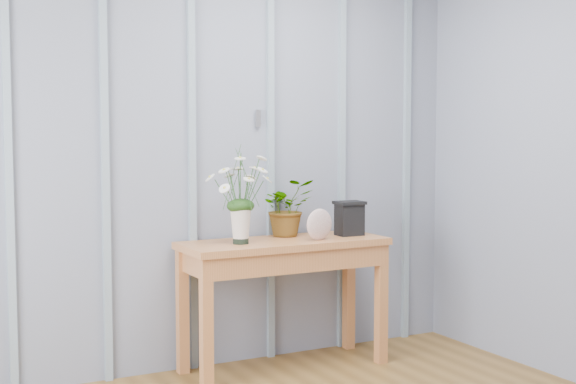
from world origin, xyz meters
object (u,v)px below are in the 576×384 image
daisy_vase (241,182)px  felt_disc_vessel (319,224)px  sideboard (284,260)px  carved_box (349,218)px

daisy_vase → felt_disc_vessel: (0.46, -0.08, -0.25)m
sideboard → felt_disc_vessel: (0.18, -0.10, 0.21)m
sideboard → felt_disc_vessel: felt_disc_vessel is taller
felt_disc_vessel → sideboard: bearing=140.2°
sideboard → daisy_vase: (-0.28, -0.03, 0.46)m
felt_disc_vessel → daisy_vase: bearing=161.2°
felt_disc_vessel → carved_box: size_ratio=0.88×
sideboard → carved_box: carved_box is taller
sideboard → felt_disc_vessel: size_ratio=6.61×
daisy_vase → felt_disc_vessel: daisy_vase is taller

